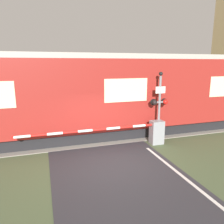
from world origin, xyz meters
TOP-DOWN VIEW (x-y plane):
  - ground_plane at (0.00, 0.00)m, footprint 80.00×80.00m
  - track_bed at (0.00, 3.48)m, footprint 36.00×3.20m
  - train at (1.38, 3.48)m, footprint 21.12×2.81m
  - crossing_barrier at (2.08, 1.44)m, footprint 6.62×0.44m
  - signal_post at (2.89, 1.61)m, footprint 0.87×0.26m

SIDE VIEW (x-z plane):
  - ground_plane at x=0.00m, z-range 0.00..0.00m
  - track_bed at x=0.00m, z-range -0.04..0.09m
  - crossing_barrier at x=2.08m, z-range 0.09..1.21m
  - signal_post at x=2.89m, z-range 0.23..3.61m
  - train at x=1.38m, z-range 0.05..4.26m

